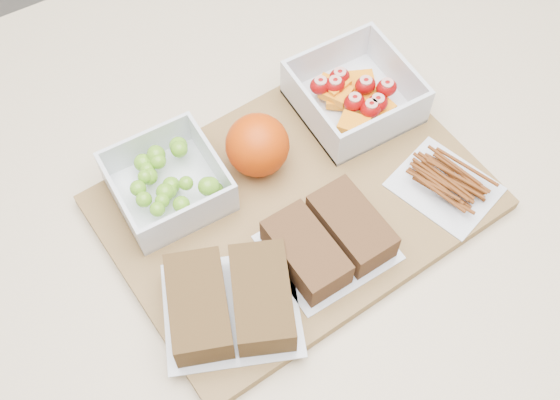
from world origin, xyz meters
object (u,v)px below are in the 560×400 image
Objects in this scene: cutting_board at (296,202)px; sandwich_bag_center at (329,240)px; orange at (257,145)px; pretzel_bag at (447,182)px; grape_container at (168,181)px; sandwich_bag_left at (230,302)px; fruit_container at (354,96)px.

cutting_board is 3.13× the size of sandwich_bag_center.
cutting_board is at bearing 88.48° from sandwich_bag_center.
sandwich_bag_center is (-0.00, -0.07, 0.03)m from cutting_board.
orange is 0.55× the size of pretzel_bag.
grape_container is at bearing 150.79° from pretzel_bag.
orange is (0.11, -0.02, 0.02)m from grape_container.
sandwich_bag_center is (0.01, -0.14, -0.02)m from orange.
sandwich_bag_left is (-0.13, -0.08, 0.03)m from cutting_board.
sandwich_bag_left is (-0.01, -0.17, -0.00)m from grape_container.
sandwich_bag_left is at bearing -174.91° from sandwich_bag_center.
pretzel_bag is at bearing -79.84° from fruit_container.
cutting_board is 3.52× the size of grape_container.
sandwich_bag_left reaches higher than cutting_board.
sandwich_bag_center is (0.13, 0.01, -0.00)m from sandwich_bag_left.
grape_container is 0.19m from sandwich_bag_center.
cutting_board is at bearing 154.99° from pretzel_bag.
fruit_container is 1.79× the size of orange.
sandwich_bag_left reaches higher than sandwich_bag_center.
cutting_board is 5.65× the size of orange.
orange is 0.22m from pretzel_bag.
fruit_container is 0.15m from orange.
grape_container is 0.90× the size of fruit_container.
cutting_board is 0.16m from fruit_container.
pretzel_bag is (0.16, -0.00, -0.01)m from sandwich_bag_center.
sandwich_bag_left is 1.31× the size of pretzel_bag.
fruit_container is 0.75× the size of sandwich_bag_left.
cutting_board is 3.15× the size of fruit_container.
pretzel_bag reaches higher than cutting_board.
fruit_container reaches higher than pretzel_bag.
cutting_board is 0.16m from sandwich_bag_left.
cutting_board is at bearing 32.97° from sandwich_bag_left.
pretzel_bag is at bearing -29.64° from cutting_board.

